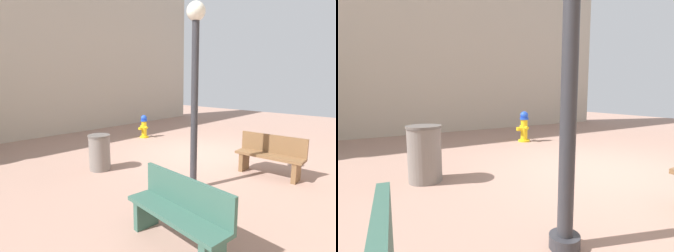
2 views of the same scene
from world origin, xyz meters
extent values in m
plane|color=#9E7A6B|center=(0.00, 0.00, 0.00)|extent=(23.40, 23.40, 0.00)
cube|color=#B2A899|center=(6.23, 2.70, 4.59)|extent=(0.70, 18.00, 9.18)
cylinder|color=gold|center=(2.96, -0.45, 0.03)|extent=(0.34, 0.34, 0.05)
cylinder|color=gold|center=(2.96, -0.45, 0.34)|extent=(0.20, 0.20, 0.59)
cylinder|color=blue|center=(2.96, -0.45, 0.67)|extent=(0.25, 0.25, 0.06)
sphere|color=blue|center=(2.96, -0.45, 0.76)|extent=(0.23, 0.23, 0.23)
cylinder|color=gold|center=(2.82, -0.43, 0.42)|extent=(0.14, 0.11, 0.09)
cylinder|color=gold|center=(3.11, -0.47, 0.42)|extent=(0.14, 0.11, 0.09)
cylinder|color=gold|center=(2.98, -0.29, 0.38)|extent=(0.14, 0.15, 0.12)
cube|color=brown|center=(-2.92, 0.34, 0.23)|extent=(0.11, 0.40, 0.45)
cube|color=brown|center=(-1.69, 0.38, 0.23)|extent=(0.11, 0.40, 0.45)
cube|color=brown|center=(-2.31, 0.36, 0.48)|extent=(1.55, 0.50, 0.06)
cube|color=brown|center=(-2.30, 0.17, 0.73)|extent=(1.53, 0.12, 0.44)
cube|color=#33594C|center=(-1.87, 3.85, 0.23)|extent=(0.15, 0.40, 0.45)
cube|color=#33594C|center=(-2.53, 3.92, 0.48)|extent=(1.69, 0.63, 0.06)
cube|color=#33594C|center=(-2.55, 3.74, 0.73)|extent=(1.65, 0.25, 0.44)
cylinder|color=#2D2D33|center=(-1.49, 2.18, 0.06)|extent=(0.28, 0.28, 0.12)
cylinder|color=#2D2D33|center=(-1.49, 2.18, 1.74)|extent=(0.14, 0.14, 3.25)
sphere|color=white|center=(-1.49, 2.18, 3.49)|extent=(0.36, 0.36, 0.36)
cylinder|color=slate|center=(0.95, 2.84, 0.43)|extent=(0.52, 0.52, 0.85)
cylinder|color=#5B5551|center=(0.95, 2.84, 0.87)|extent=(0.54, 0.54, 0.04)
camera|label=1|loc=(-4.74, 6.42, 2.25)|focal=28.85mm
camera|label=2|loc=(-3.07, 3.73, 1.38)|focal=27.26mm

